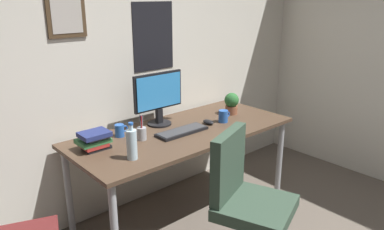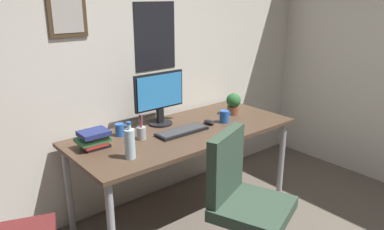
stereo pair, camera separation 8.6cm
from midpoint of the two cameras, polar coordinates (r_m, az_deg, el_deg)
wall_back at (r=3.09m, az=-11.85°, el=8.71°), size 4.40×0.10×2.60m
desk at (r=3.01m, az=-2.07°, el=-3.50°), size 1.82×0.80×0.74m
office_chair at (r=2.51m, az=7.03°, el=-12.08°), size 0.59×0.60×0.95m
monitor at (r=3.06m, az=-5.93°, el=2.81°), size 0.46×0.20×0.43m
keyboard at (r=2.92m, az=-2.38°, el=-2.51°), size 0.43×0.15×0.03m
computer_mouse at (r=3.12m, az=1.72°, el=-1.08°), size 0.06×0.11×0.04m
water_bottle at (r=2.48m, az=-10.15°, el=-4.36°), size 0.07×0.07×0.25m
coffee_mug_near at (r=2.90m, az=-11.77°, el=-2.32°), size 0.11×0.07×0.10m
coffee_mug_far at (r=3.17m, az=4.04°, el=-0.18°), size 0.12×0.08×0.10m
potted_plant at (r=3.37m, az=5.32°, el=1.87°), size 0.13×0.13×0.19m
pen_cup at (r=2.81m, az=-8.54°, el=-2.71°), size 0.07×0.07×0.20m
book_stack_left at (r=2.70m, az=-15.51°, el=-3.68°), size 0.21×0.18×0.13m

